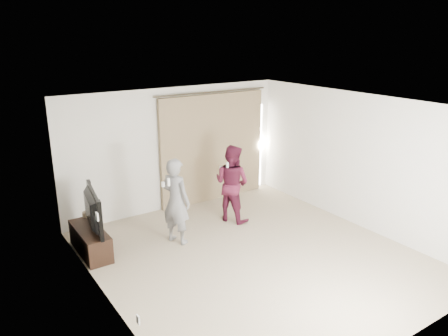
{
  "coord_description": "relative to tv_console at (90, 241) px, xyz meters",
  "views": [
    {
      "loc": [
        -4.15,
        -5.27,
        3.68
      ],
      "look_at": [
        0.2,
        1.2,
        1.24
      ],
      "focal_mm": 35.0,
      "sensor_mm": 36.0,
      "label": 1
    }
  ],
  "objects": [
    {
      "name": "curtain",
      "position": [
        3.18,
        1.01,
        0.98
      ],
      "size": [
        2.8,
        0.11,
        2.46
      ],
      "color": "#97825D",
      "rests_on": "ground"
    },
    {
      "name": "floor",
      "position": [
        2.27,
        -1.67,
        -0.23
      ],
      "size": [
        5.5,
        5.5,
        0.0
      ],
      "primitive_type": "plane",
      "color": "tan",
      "rests_on": "ground"
    },
    {
      "name": "ceiling",
      "position": [
        2.27,
        -1.67,
        2.37
      ],
      "size": [
        5.0,
        5.5,
        0.01
      ],
      "primitive_type": "cube",
      "color": "silver",
      "rests_on": "wall_back"
    },
    {
      "name": "scratching_post",
      "position": [
        0.17,
        0.57,
        -0.01
      ],
      "size": [
        0.39,
        0.39,
        0.52
      ],
      "color": "tan",
      "rests_on": "ground"
    },
    {
      "name": "wall_left",
      "position": [
        -0.23,
        -1.67,
        1.07
      ],
      "size": [
        0.04,
        5.5,
        2.6
      ],
      "color": "white",
      "rests_on": "ground"
    },
    {
      "name": "person_man",
      "position": [
        1.44,
        -0.46,
        0.57
      ],
      "size": [
        0.58,
        0.68,
        1.59
      ],
      "color": "slate",
      "rests_on": "ground"
    },
    {
      "name": "tv_console",
      "position": [
        0.0,
        0.0,
        0.0
      ],
      "size": [
        0.41,
        1.17,
        0.45
      ],
      "primitive_type": "cube",
      "color": "black",
      "rests_on": "ground"
    },
    {
      "name": "tv",
      "position": [
        0.0,
        0.0,
        0.57
      ],
      "size": [
        0.35,
        1.21,
        0.69
      ],
      "primitive_type": "imported",
      "rotation": [
        0.0,
        0.0,
        1.41
      ],
      "color": "black",
      "rests_on": "tv_console"
    },
    {
      "name": "person_woman",
      "position": [
        2.84,
        -0.21,
        0.56
      ],
      "size": [
        0.84,
        0.93,
        1.57
      ],
      "color": "#51162B",
      "rests_on": "ground"
    },
    {
      "name": "wall_back",
      "position": [
        2.27,
        1.08,
        1.07
      ],
      "size": [
        5.0,
        0.04,
        2.6
      ],
      "primitive_type": "cube",
      "color": "white",
      "rests_on": "ground"
    }
  ]
}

